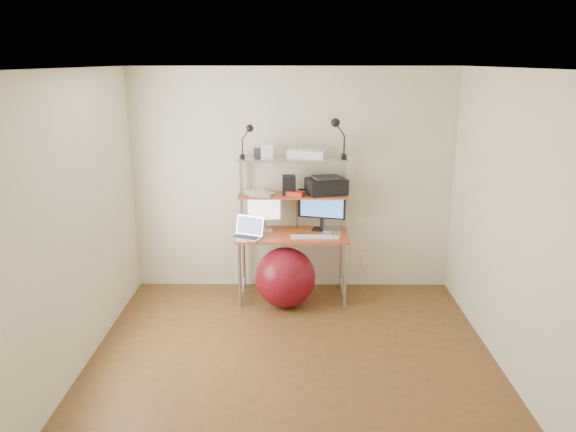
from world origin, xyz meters
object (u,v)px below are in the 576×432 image
monitor_silver (264,210)px  printer (326,186)px  laptop (248,233)px  monitor_black (322,206)px  exercise_ball (285,277)px

monitor_silver → printer: size_ratio=0.92×
monitor_silver → laptop: size_ratio=1.12×
monitor_black → laptop: bearing=-145.2°
laptop → exercise_ball: size_ratio=0.61×
laptop → printer: (0.84, 0.27, 0.46)m
monitor_silver → monitor_black: size_ratio=0.83×
monitor_black → exercise_ball: monitor_black is taller
laptop → printer: printer is taller
monitor_black → printer: bearing=-7.2°
monitor_black → monitor_silver: bearing=-160.1°
laptop → printer: bearing=41.2°
monitor_black → printer: size_ratio=1.10×
monitor_silver → exercise_ball: monitor_silver is taller
monitor_silver → monitor_black: (0.63, 0.06, 0.03)m
monitor_black → laptop: size_ratio=1.34×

